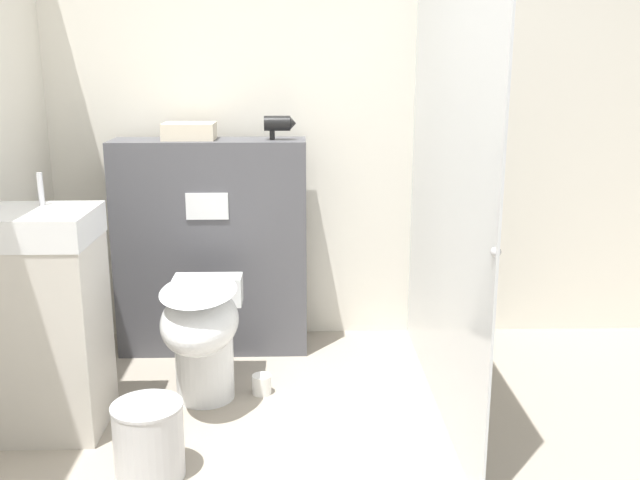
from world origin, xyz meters
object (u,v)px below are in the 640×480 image
at_px(hair_drier, 279,124).
at_px(toilet, 202,330).
at_px(sink_vanity, 44,322).
at_px(waste_bin, 149,440).

bearing_deg(hair_drier, toilet, -118.77).
xyz_separation_m(toilet, sink_vanity, (-0.64, -0.22, 0.13)).
distance_m(toilet, sink_vanity, 0.69).
bearing_deg(waste_bin, toilet, 78.20).
xyz_separation_m(sink_vanity, waste_bin, (0.51, -0.41, -0.34)).
bearing_deg(waste_bin, hair_drier, 69.13).
bearing_deg(sink_vanity, toilet, 18.74).
bearing_deg(toilet, sink_vanity, -161.26).
height_order(toilet, waste_bin, toilet).
bearing_deg(hair_drier, waste_bin, -110.87).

